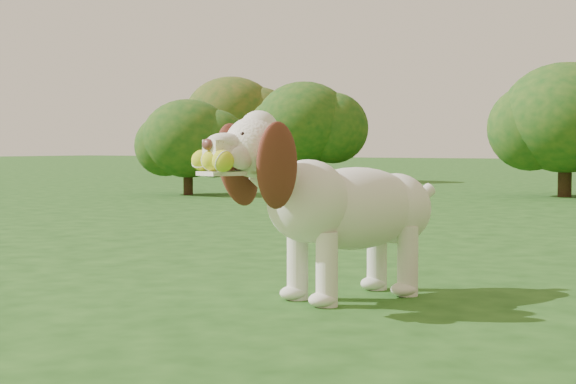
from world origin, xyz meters
The scene contains 6 objects.
ground centered at (0.00, 0.00, 0.00)m, with size 80.00×80.00×0.00m, color #194012.
dog centered at (0.23, 0.35, 0.41)m, with size 0.70×1.13×0.76m.
shrub_a centered at (-5.06, 6.15, 0.72)m, with size 1.18×1.18×1.22m.
shrub_b centered at (-0.83, 8.20, 0.97)m, with size 1.59×1.59×1.65m.
shrub_e centered at (-5.91, 10.52, 1.03)m, with size 1.69×1.69×1.75m.
shrub_g centered at (-9.16, 12.93, 1.25)m, with size 2.06×2.06×2.13m.
Camera 1 is at (1.93, -2.79, 0.63)m, focal length 55.00 mm.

